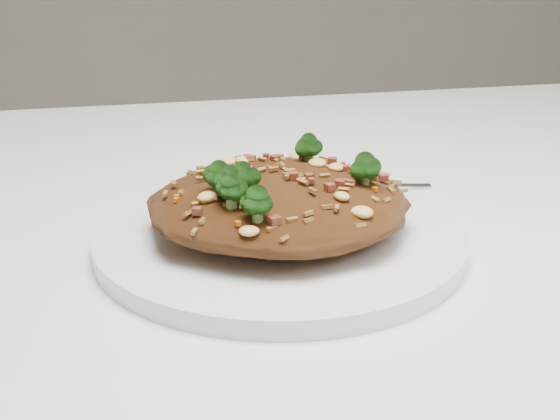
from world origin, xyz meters
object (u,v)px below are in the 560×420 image
object	(u,v)px
dining_table	(387,302)
fried_rice	(279,194)
fork	(343,186)
plate	(280,238)

from	to	relation	value
dining_table	fried_rice	size ratio (longest dim) A/B	6.43
dining_table	fork	xyz separation A→B (m)	(-0.04, 0.01, 0.11)
plate	fork	bearing A→B (deg)	47.40
plate	fried_rice	bearing A→B (deg)	-125.43
fried_rice	fork	world-z (taller)	fried_rice
plate	fried_rice	distance (m)	0.03
plate	dining_table	bearing A→B (deg)	30.30
dining_table	fried_rice	xyz separation A→B (m)	(-0.11, -0.06, 0.13)
fork	fried_rice	bearing A→B (deg)	-120.67
plate	fork	distance (m)	0.10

